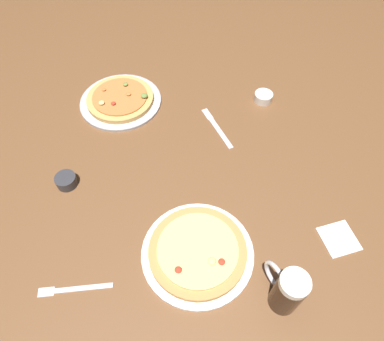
{
  "coord_description": "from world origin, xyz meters",
  "views": [
    {
      "loc": [
        0.02,
        -0.69,
        0.97
      ],
      "look_at": [
        0.0,
        0.0,
        0.02
      ],
      "focal_mm": 32.7,
      "sensor_mm": 36.0,
      "label": 1
    }
  ],
  "objects_px": {
    "pizza_plate_far": "(121,100)",
    "ramekin_sauce": "(66,181)",
    "ramekin_butter": "(263,97)",
    "napkin_folded": "(339,239)",
    "pizza_plate_near": "(198,252)",
    "fork_left": "(73,289)",
    "beer_mug_dark": "(287,290)",
    "knife_right": "(217,127)"
  },
  "relations": [
    {
      "from": "pizza_plate_far",
      "to": "ramekin_sauce",
      "type": "distance_m",
      "value": 0.41
    },
    {
      "from": "ramekin_butter",
      "to": "pizza_plate_far",
      "type": "bearing_deg",
      "value": -177.16
    },
    {
      "from": "napkin_folded",
      "to": "pizza_plate_near",
      "type": "bearing_deg",
      "value": -172.19
    },
    {
      "from": "pizza_plate_far",
      "to": "fork_left",
      "type": "height_order",
      "value": "pizza_plate_far"
    },
    {
      "from": "beer_mug_dark",
      "to": "knife_right",
      "type": "relative_size",
      "value": 0.77
    },
    {
      "from": "ramekin_butter",
      "to": "pizza_plate_near",
      "type": "bearing_deg",
      "value": -110.9
    },
    {
      "from": "ramekin_sauce",
      "to": "ramekin_butter",
      "type": "xyz_separation_m",
      "value": [
        0.69,
        0.42,
        -0.0
      ]
    },
    {
      "from": "beer_mug_dark",
      "to": "pizza_plate_far",
      "type": "bearing_deg",
      "value": 125.78
    },
    {
      "from": "napkin_folded",
      "to": "knife_right",
      "type": "height_order",
      "value": "napkin_folded"
    },
    {
      "from": "beer_mug_dark",
      "to": "ramekin_sauce",
      "type": "bearing_deg",
      "value": 151.57
    },
    {
      "from": "pizza_plate_near",
      "to": "ramekin_sauce",
      "type": "xyz_separation_m",
      "value": [
        -0.44,
        0.24,
        0.0
      ]
    },
    {
      "from": "napkin_folded",
      "to": "knife_right",
      "type": "relative_size",
      "value": 0.5
    },
    {
      "from": "ramekin_sauce",
      "to": "fork_left",
      "type": "xyz_separation_m",
      "value": [
        0.1,
        -0.35,
        -0.02
      ]
    },
    {
      "from": "ramekin_sauce",
      "to": "knife_right",
      "type": "bearing_deg",
      "value": 28.0
    },
    {
      "from": "beer_mug_dark",
      "to": "fork_left",
      "type": "xyz_separation_m",
      "value": [
        -0.57,
        0.01,
        -0.08
      ]
    },
    {
      "from": "ramekin_sauce",
      "to": "pizza_plate_near",
      "type": "bearing_deg",
      "value": -28.34
    },
    {
      "from": "pizza_plate_far",
      "to": "fork_left",
      "type": "bearing_deg",
      "value": -91.83
    },
    {
      "from": "beer_mug_dark",
      "to": "ramekin_butter",
      "type": "height_order",
      "value": "beer_mug_dark"
    },
    {
      "from": "beer_mug_dark",
      "to": "ramekin_butter",
      "type": "bearing_deg",
      "value": 88.24
    },
    {
      "from": "pizza_plate_far",
      "to": "beer_mug_dark",
      "type": "xyz_separation_m",
      "value": [
        0.54,
        -0.75,
        0.06
      ]
    },
    {
      "from": "pizza_plate_near",
      "to": "fork_left",
      "type": "distance_m",
      "value": 0.36
    },
    {
      "from": "beer_mug_dark",
      "to": "ramekin_sauce",
      "type": "relative_size",
      "value": 2.31
    },
    {
      "from": "napkin_folded",
      "to": "fork_left",
      "type": "height_order",
      "value": "napkin_folded"
    },
    {
      "from": "beer_mug_dark",
      "to": "ramekin_butter",
      "type": "xyz_separation_m",
      "value": [
        0.02,
        0.78,
        -0.06
      ]
    },
    {
      "from": "pizza_plate_near",
      "to": "beer_mug_dark",
      "type": "bearing_deg",
      "value": -28.61
    },
    {
      "from": "napkin_folded",
      "to": "fork_left",
      "type": "distance_m",
      "value": 0.78
    },
    {
      "from": "pizza_plate_far",
      "to": "napkin_folded",
      "type": "xyz_separation_m",
      "value": [
        0.74,
        -0.57,
        -0.01
      ]
    },
    {
      "from": "ramekin_butter",
      "to": "fork_left",
      "type": "bearing_deg",
      "value": -127.53
    },
    {
      "from": "knife_right",
      "to": "ramekin_butter",
      "type": "bearing_deg",
      "value": 39.73
    },
    {
      "from": "fork_left",
      "to": "knife_right",
      "type": "xyz_separation_m",
      "value": [
        0.4,
        0.61,
        -0.0
      ]
    },
    {
      "from": "napkin_folded",
      "to": "knife_right",
      "type": "distance_m",
      "value": 0.57
    },
    {
      "from": "pizza_plate_near",
      "to": "napkin_folded",
      "type": "bearing_deg",
      "value": 7.81
    },
    {
      "from": "ramekin_butter",
      "to": "fork_left",
      "type": "xyz_separation_m",
      "value": [
        -0.59,
        -0.77,
        -0.01
      ]
    },
    {
      "from": "ramekin_butter",
      "to": "fork_left",
      "type": "distance_m",
      "value": 0.97
    },
    {
      "from": "beer_mug_dark",
      "to": "ramekin_butter",
      "type": "relative_size",
      "value": 2.22
    },
    {
      "from": "pizza_plate_near",
      "to": "fork_left",
      "type": "xyz_separation_m",
      "value": [
        -0.34,
        -0.11,
        -0.01
      ]
    },
    {
      "from": "ramekin_butter",
      "to": "napkin_folded",
      "type": "xyz_separation_m",
      "value": [
        0.17,
        -0.6,
        -0.01
      ]
    },
    {
      "from": "ramekin_sauce",
      "to": "napkin_folded",
      "type": "height_order",
      "value": "ramekin_sauce"
    },
    {
      "from": "knife_right",
      "to": "fork_left",
      "type": "bearing_deg",
      "value": -123.36
    },
    {
      "from": "ramekin_butter",
      "to": "napkin_folded",
      "type": "distance_m",
      "value": 0.62
    },
    {
      "from": "beer_mug_dark",
      "to": "fork_left",
      "type": "distance_m",
      "value": 0.57
    },
    {
      "from": "ramekin_sauce",
      "to": "ramekin_butter",
      "type": "relative_size",
      "value": 0.96
    }
  ]
}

